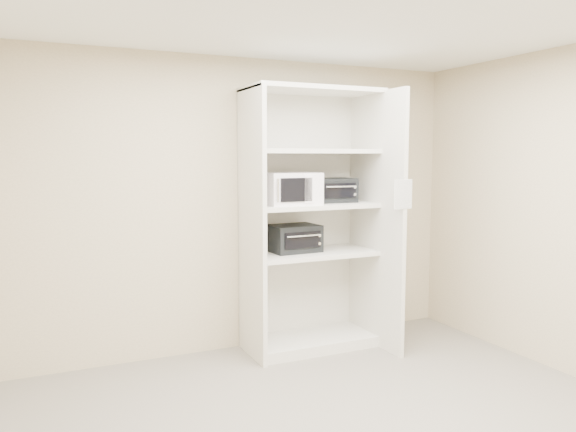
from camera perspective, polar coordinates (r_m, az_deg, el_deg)
name	(u,v)px	position (r m, az deg, el deg)	size (l,w,h in m)	color
ceiling	(351,2)	(3.51, 6.44, 20.82)	(4.50, 4.00, 0.01)	white
wall_back	(238,205)	(5.23, -5.15, 1.09)	(4.50, 0.02, 2.70)	beige
shelving_unit	(316,229)	(5.25, 2.83, -1.28)	(1.24, 0.92, 2.42)	silver
microwave	(291,189)	(5.06, 0.32, 2.80)	(0.48, 0.36, 0.29)	white
toaster_oven_upper	(333,190)	(5.34, 4.56, 2.63)	(0.39, 0.30, 0.23)	black
toaster_oven_lower	(294,238)	(5.22, 0.58, -2.27)	(0.45, 0.34, 0.25)	black
paper_sign	(403,194)	(4.96, 11.62, 2.18)	(0.20, 0.01, 0.25)	white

